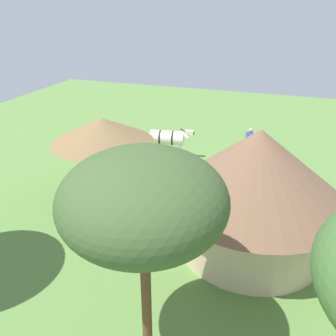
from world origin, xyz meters
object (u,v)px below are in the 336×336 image
shade_umbrella (102,130)px  patio_dining_table (107,184)px  guest_beside_umbrella (134,165)px  zebra_by_umbrella (260,161)px  patio_chair_near_lawn (135,182)px  acacia_tree_behind_hut (143,202)px  standing_watcher (250,141)px  patio_chair_east_end (99,202)px  thatched_hut (255,186)px  patio_chair_near_hut (88,179)px  zebra_nearest_camera (168,138)px  striped_lounge_chair (200,177)px

shade_umbrella → patio_dining_table: bearing=180.0°
guest_beside_umbrella → zebra_by_umbrella: bearing=66.2°
patio_chair_near_lawn → acacia_tree_behind_hut: 8.30m
patio_dining_table → standing_watcher: standing_watcher is taller
shade_umbrella → patio_chair_east_end: 2.67m
standing_watcher → zebra_by_umbrella: size_ratio=0.84×
thatched_hut → patio_chair_near_lawn: (4.93, -2.01, -1.68)m
patio_chair_near_hut → zebra_nearest_camera: bearing=175.7°
zebra_nearest_camera → standing_watcher: bearing=93.7°
patio_dining_table → standing_watcher: 7.48m
guest_beside_umbrella → acacia_tree_behind_hut: size_ratio=0.31×
guest_beside_umbrella → striped_lounge_chair: size_ratio=1.81×
shade_umbrella → guest_beside_umbrella: size_ratio=2.51×
shade_umbrella → acacia_tree_behind_hut: bearing=124.8°
zebra_nearest_camera → zebra_by_umbrella: size_ratio=1.14×
thatched_hut → guest_beside_umbrella: (5.30, -2.78, -1.28)m
shade_umbrella → zebra_by_umbrella: size_ratio=1.87×
patio_dining_table → patio_chair_near_hut: 1.17m
zebra_by_umbrella → acacia_tree_behind_hut: bearing=50.1°
zebra_nearest_camera → zebra_by_umbrella: zebra_nearest_camera is taller
shade_umbrella → patio_chair_near_hut: size_ratio=4.30×
patio_chair_near_hut → patio_dining_table: bearing=90.0°
guest_beside_umbrella → striped_lounge_chair: bearing=66.4°
zebra_by_umbrella → guest_beside_umbrella: bearing=-10.6°
striped_lounge_chair → zebra_nearest_camera: size_ratio=0.36×
patio_chair_near_lawn → patio_chair_near_hut: (1.96, 0.36, 0.00)m
patio_chair_east_end → patio_dining_table: bearing=90.0°
thatched_hut → acacia_tree_behind_hut: 5.35m
patio_dining_table → patio_chair_near_lawn: size_ratio=1.39×
shade_umbrella → zebra_nearest_camera: (-0.95, -4.79, -1.88)m
patio_chair_east_end → shade_umbrella: bearing=90.0°
patio_chair_near_lawn → acacia_tree_behind_hut: acacia_tree_behind_hut is taller
shade_umbrella → thatched_hut: bearing=167.9°
patio_chair_near_lawn → standing_watcher: 6.34m
patio_chair_near_hut → striped_lounge_chair: size_ratio=1.06×
shade_umbrella → patio_dining_table: 2.27m
patio_chair_near_hut → striped_lounge_chair: 4.79m
thatched_hut → standing_watcher: (0.92, -6.90, -1.16)m
shade_umbrella → patio_dining_table: shade_umbrella is taller
patio_dining_table → zebra_by_umbrella: zebra_by_umbrella is taller
zebra_nearest_camera → patio_chair_near_hut: bearing=-33.5°
patio_chair_east_end → striped_lounge_chair: patio_chair_east_end is taller
striped_lounge_chair → zebra_nearest_camera: 3.26m
guest_beside_umbrella → standing_watcher: (-4.38, -4.12, 0.12)m
thatched_hut → striped_lounge_chair: bearing=-55.5°
thatched_hut → patio_dining_table: bearing=-12.1°
patio_dining_table → zebra_nearest_camera: 4.90m
thatched_hut → striped_lounge_chair: size_ratio=6.52×
patio_chair_near_hut → acacia_tree_behind_hut: bearing=59.9°
zebra_by_umbrella → patio_chair_near_lawn: bearing=-1.7°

